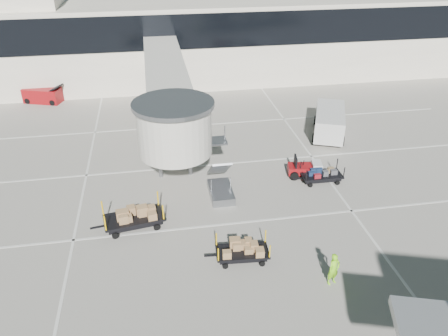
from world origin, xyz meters
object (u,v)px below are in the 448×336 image
Objects in this scene: baggage_tug at (305,169)px; ground_worker at (334,269)px; suitcase_cart at (320,175)px; box_cart_near at (244,252)px; box_cart_far at (138,216)px; belt_loader at (43,95)px; minivan at (330,120)px.

ground_worker reaches higher than baggage_tug.
box_cart_near is (-6.56, -6.66, 0.05)m from suitcase_cart.
suitcase_cart is 0.80× the size of box_cart_far.
suitcase_cart is 12.18m from box_cart_far.
baggage_tug is 11.73m from box_cart_far.
box_cart_far is at bearing 126.66° from ground_worker.
suitcase_cart is 0.84× the size of belt_loader.
box_cart_near is 0.85× the size of belt_loader.
ground_worker reaches higher than suitcase_cart.
baggage_tug is 0.72× the size of suitcase_cart.
minivan is (4.05, 6.05, 0.70)m from baggage_tug.
suitcase_cart is 9.34m from box_cart_near.
box_cart_far is 18.06m from minivan.
suitcase_cart is 9.41m from ground_worker.
minivan reaches higher than belt_loader.
ground_worker is (-2.75, -8.99, 0.40)m from suitcase_cart.
box_cart_far is 1.05× the size of belt_loader.
box_cart_near is at bearing -133.83° from suitcase_cart.
ground_worker is at bearing -27.11° from box_cart_near.
baggage_tug is 7.32m from minivan.
box_cart_far is 10.97m from ground_worker.
belt_loader is at bearing 103.63° from box_cart_far.
minivan is at bearing -5.71° from belt_loader.
baggage_tug is at bearing 56.55° from box_cart_near.
belt_loader is at bearing 149.36° from baggage_tug.
box_cart_far is (-5.28, 3.80, 0.13)m from box_cart_near.
box_cart_near is 28.59m from belt_loader.
box_cart_near reaches higher than suitcase_cart.
baggage_tug is at bearing 9.53° from box_cart_far.
ground_worker reaches higher than box_cart_far.
minivan is at bearing 23.79° from box_cart_far.
box_cart_near is at bearing 129.21° from ground_worker.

